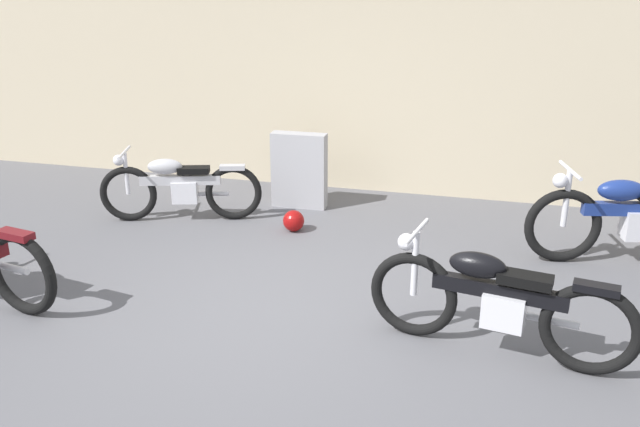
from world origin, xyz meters
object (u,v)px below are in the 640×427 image
at_px(motorcycle_blue, 634,218).
at_px(motorcycle_silver, 179,187).
at_px(stone_marker, 299,170).
at_px(motorcycle_black, 496,301).
at_px(helmet, 294,221).

height_order(motorcycle_blue, motorcycle_silver, motorcycle_blue).
distance_m(stone_marker, motorcycle_black, 3.85).
height_order(stone_marker, motorcycle_silver, stone_marker).
height_order(motorcycle_black, motorcycle_blue, motorcycle_blue).
bearing_deg(motorcycle_blue, stone_marker, -25.03).
distance_m(motorcycle_black, motorcycle_silver, 4.27).
distance_m(stone_marker, motorcycle_blue, 3.88).
bearing_deg(helmet, motorcycle_black, -42.57).
xyz_separation_m(motorcycle_black, motorcycle_silver, (-3.72, 2.10, -0.03)).
bearing_deg(stone_marker, motorcycle_black, -50.05).
bearing_deg(stone_marker, motorcycle_silver, -145.85).
xyz_separation_m(helmet, motorcycle_blue, (3.62, 0.06, 0.36)).
bearing_deg(motorcycle_black, stone_marker, -40.05).
height_order(stone_marker, helmet, stone_marker).
bearing_deg(helmet, motorcycle_blue, 0.93).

